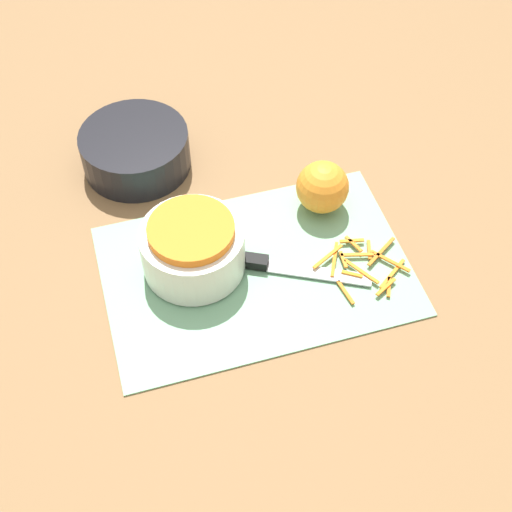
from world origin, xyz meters
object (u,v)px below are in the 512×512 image
Objects in this scene: orange_left at (322,187)px; bowl_speckled at (193,247)px; bowl_dark at (135,150)px; knife at (249,261)px.

bowl_speckled is at bearing -164.62° from orange_left.
orange_left reaches higher than bowl_dark.
bowl_speckled reaches higher than bowl_dark.
bowl_speckled reaches higher than knife.
bowl_speckled is 1.83× the size of orange_left.
orange_left is (0.22, 0.06, -0.00)m from bowl_speckled.
orange_left is at bearing 15.38° from bowl_speckled.
bowl_dark is at bearing 99.93° from bowl_speckled.
bowl_speckled is 0.24m from bowl_dark.
bowl_dark is at bearing 141.45° from knife.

